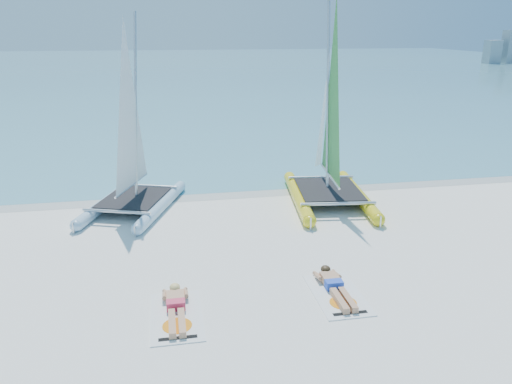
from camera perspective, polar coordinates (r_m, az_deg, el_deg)
ground at (r=12.18m, az=4.78°, el=-7.82°), size 140.00×140.00×0.00m
sea at (r=73.79m, az=-8.44°, el=13.94°), size 140.00×115.00×0.01m
wet_sand_strip at (r=17.16m, az=0.00°, el=0.14°), size 140.00×1.40×0.01m
catamaran_blue at (r=15.49m, az=-14.08°, el=4.47°), size 3.45×4.86×6.01m
catamaran_yellow at (r=16.21m, az=8.22°, el=6.57°), size 2.90×5.37×6.70m
towel_a at (r=10.11m, az=-9.07°, el=-13.83°), size 1.00×1.85×0.02m
sunbather_a at (r=10.22m, az=-9.14°, el=-12.75°), size 0.37×1.73×0.26m
towel_b at (r=10.84m, az=9.28°, el=-11.49°), size 1.00×1.85×0.02m
sunbather_b at (r=10.94m, az=8.97°, el=-10.52°), size 0.37×1.73×0.26m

